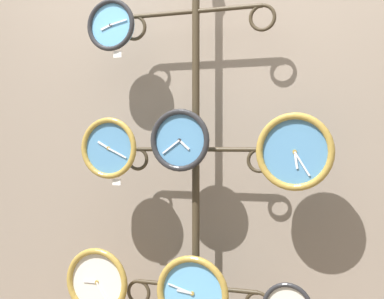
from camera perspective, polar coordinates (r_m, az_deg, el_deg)
The scene contains 10 objects.
shop_wall at distance 2.53m, azimuth 1.62°, elevation 4.51°, with size 4.40×0.04×2.80m.
display_stand at distance 2.43m, azimuth 0.41°, elevation -11.59°, with size 0.72×0.37×2.12m.
clock_top_left at distance 2.51m, azimuth -8.61°, elevation 12.97°, with size 0.24×0.04×0.24m.
clock_middle_left at distance 2.42m, azimuth -8.83°, elevation 0.15°, with size 0.28×0.04×0.28m.
clock_middle_center at distance 2.30m, azimuth -1.28°, elevation 1.00°, with size 0.27×0.04×0.27m.
clock_middle_right at distance 2.18m, azimuth 10.92°, elevation -0.23°, with size 0.32×0.04×0.32m.
clock_bottom_left at distance 2.56m, azimuth -10.07°, elevation -13.73°, with size 0.31×0.04×0.31m.
clock_bottom_center at distance 2.35m, azimuth 0.06°, elevation -15.07°, with size 0.32×0.04×0.32m.
price_tag_upper at distance 2.47m, azimuth -7.96°, elevation 10.02°, with size 0.04×0.00×0.03m.
price_tag_mid at distance 2.40m, azimuth -8.05°, elevation -3.46°, with size 0.04×0.00×0.03m.
Camera 1 is at (0.79, -1.83, 1.23)m, focal length 50.00 mm.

